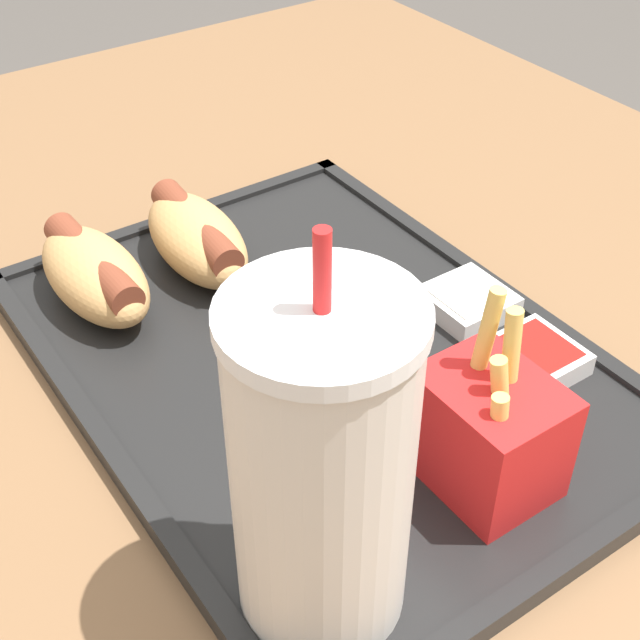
{
  "coord_description": "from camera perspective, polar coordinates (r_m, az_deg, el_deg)",
  "views": [
    {
      "loc": [
        -0.35,
        0.21,
        1.11
      ],
      "look_at": [
        0.01,
        -0.04,
        0.77
      ],
      "focal_mm": 50.0,
      "sensor_mm": 36.0,
      "label": 1
    }
  ],
  "objects": [
    {
      "name": "food_tray",
      "position": [
        0.58,
        0.0,
        -2.69
      ],
      "size": [
        0.42,
        0.3,
        0.01
      ],
      "color": "black",
      "rests_on": "dining_table"
    },
    {
      "name": "soda_cup",
      "position": [
        0.39,
        0.12,
        -9.57
      ],
      "size": [
        0.08,
        0.08,
        0.21
      ],
      "color": "silver",
      "rests_on": "food_tray"
    },
    {
      "name": "hot_dog_far",
      "position": [
        0.62,
        -14.24,
        2.93
      ],
      "size": [
        0.12,
        0.06,
        0.05
      ],
      "color": "tan",
      "rests_on": "food_tray"
    },
    {
      "name": "hot_dog_near",
      "position": [
        0.65,
        -7.9,
        5.29
      ],
      "size": [
        0.12,
        0.07,
        0.05
      ],
      "color": "tan",
      "rests_on": "food_tray"
    },
    {
      "name": "fries_carton",
      "position": [
        0.48,
        10.73,
        -6.94
      ],
      "size": [
        0.07,
        0.06,
        0.12
      ],
      "color": "red",
      "rests_on": "food_tray"
    },
    {
      "name": "sauce_cup_mayo",
      "position": [
        0.62,
        9.42,
        1.22
      ],
      "size": [
        0.05,
        0.05,
        0.02
      ],
      "color": "silver",
      "rests_on": "food_tray"
    },
    {
      "name": "sauce_cup_ketchup",
      "position": [
        0.58,
        13.54,
        -2.34
      ],
      "size": [
        0.05,
        0.05,
        0.02
      ],
      "color": "silver",
      "rests_on": "food_tray"
    }
  ]
}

